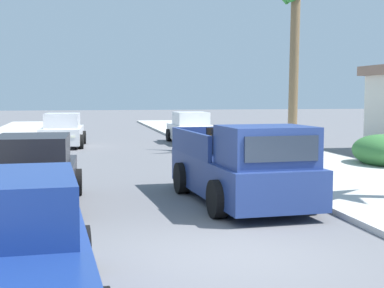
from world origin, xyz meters
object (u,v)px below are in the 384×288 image
car_left_mid (32,174)px  car_right_near (191,129)px  hedge_bush (384,151)px  pickup_truck (241,167)px  palm_tree_right_fore (295,2)px  car_right_mid (6,249)px  car_left_near (62,131)px

car_left_mid → car_right_near: bearing=67.1°
car_right_near → hedge_bush: bearing=-67.7°
pickup_truck → hedge_bush: size_ratio=1.90×
pickup_truck → palm_tree_right_fore: palm_tree_right_fore is taller
car_right_mid → palm_tree_right_fore: 19.22m
palm_tree_right_fore → car_left_mid: bearing=-135.1°
palm_tree_right_fore → hedge_bush: (1.22, -5.02, -5.59)m
pickup_truck → car_right_near: pickup_truck is taller
car_left_near → car_left_mid: same height
pickup_truck → car_left_mid: size_ratio=1.24×
car_left_mid → hedge_bush: size_ratio=1.54×
car_right_near → car_left_near: bearing=-173.5°
car_left_mid → car_right_mid: (0.18, -6.20, 0.00)m
pickup_truck → car_left_mid: bearing=173.9°
car_right_mid → hedge_bush: bearing=45.3°
car_left_near → car_right_near: bearing=6.5°
hedge_bush → car_left_mid: bearing=-157.1°
car_right_mid → palm_tree_right_fore: size_ratio=0.56×
car_right_near → car_right_mid: size_ratio=0.99×
car_right_mid → hedge_bush: size_ratio=1.55×
car_left_mid → hedge_bush: car_left_mid is taller
car_left_near → palm_tree_right_fore: palm_tree_right_fore is taller
palm_tree_right_fore → hedge_bush: palm_tree_right_fore is taller
hedge_bush → car_right_near: bearing=112.3°
car_left_mid → palm_tree_right_fore: bearing=44.9°
pickup_truck → palm_tree_right_fore: 12.51m
car_left_near → car_left_mid: 14.59m
car_right_near → palm_tree_right_fore: size_ratio=0.56×
car_left_mid → car_right_mid: 6.21m
palm_tree_right_fore → hedge_bush: bearing=-76.3°
car_left_near → car_right_mid: same height
pickup_truck → car_left_near: pickup_truck is taller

